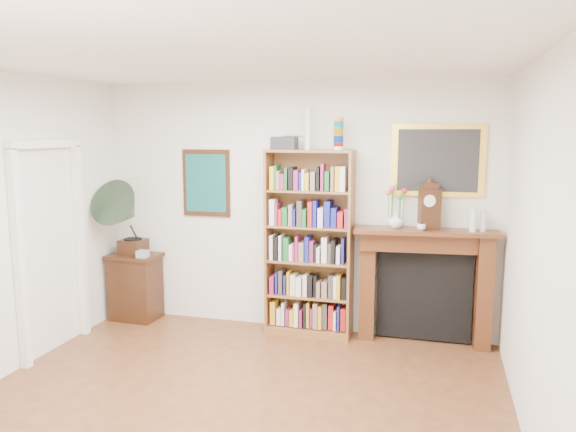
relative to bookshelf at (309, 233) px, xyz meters
The scene contains 15 objects.
room 2.33m from the bookshelf, 95.59° to the right, with size 4.51×5.01×2.81m.
door_casing 2.67m from the bookshelf, 155.45° to the right, with size 0.08×1.02×2.17m.
teal_poster 1.38m from the bookshelf, behind, with size 0.58×0.04×0.78m.
small_picture 1.23m from the bookshelf, 143.24° to the left, with size 0.26×0.04×0.30m.
gilt_painting 1.56m from the bookshelf, ahead, with size 0.95×0.04×0.75m.
bookshelf is the anchor object (origin of this frame).
side_cabinet 2.26m from the bookshelf, behind, with size 0.58×0.42×0.80m, color black.
fireplace 1.31m from the bookshelf, ahead, with size 1.50×0.48×1.25m.
gramophone 2.18m from the bookshelf, behind, with size 0.57×0.71×0.91m.
cd_stack 1.98m from the bookshelf, behind, with size 0.12×0.12×0.08m, color silver.
mantel_clock 1.30m from the bookshelf, ahead, with size 0.24×0.18×0.49m.
flower_vase 0.94m from the bookshelf, ahead, with size 0.16×0.16×0.17m, color white.
teacup 1.20m from the bookshelf, ahead, with size 0.09×0.09×0.07m, color silver.
bottle_left 1.71m from the bookshelf, ahead, with size 0.07×0.07×0.24m, color silver.
bottle_right 1.80m from the bookshelf, ahead, with size 0.06×0.06×0.20m, color silver.
Camera 1 is at (1.57, -3.56, 2.27)m, focal length 35.00 mm.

